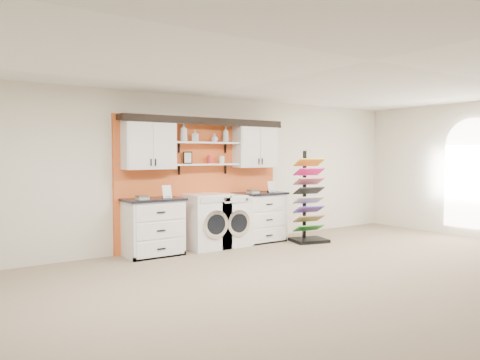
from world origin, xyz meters
TOP-DOWN VIEW (x-y plane):
  - floor at (0.00, 0.00)m, footprint 10.00×10.00m
  - ceiling at (0.00, 0.00)m, footprint 10.00×10.00m
  - wall_back at (0.00, 4.00)m, footprint 10.00×0.00m
  - accent_panel at (0.00, 3.96)m, footprint 3.40×0.07m
  - upper_cabinet_left at (-1.13, 3.79)m, footprint 0.90×0.35m
  - upper_cabinet_right at (1.13, 3.79)m, footprint 0.90×0.35m
  - shelf_lower at (0.00, 3.80)m, footprint 1.32×0.28m
  - shelf_upper at (0.00, 3.80)m, footprint 1.32×0.28m
  - crown_molding at (0.00, 3.81)m, footprint 3.30×0.41m
  - window_arched at (4.94, 1.50)m, footprint 0.06×1.10m
  - picture_frame at (-0.35, 3.85)m, footprint 0.18×0.02m
  - canister_red at (0.10, 3.80)m, footprint 0.11×0.11m
  - canister_cream at (0.35, 3.80)m, footprint 0.10×0.10m
  - base_cabinet_left at (-1.13, 3.64)m, footprint 0.99×0.66m
  - base_cabinet_right at (1.13, 3.64)m, footprint 0.99×0.66m
  - washer at (-0.09, 3.64)m, footprint 0.71×0.71m
  - dryer at (0.40, 3.64)m, footprint 0.69×0.71m
  - sample_rack at (1.91, 3.08)m, footprint 0.76×0.68m
  - soap_bottle_a at (-0.45, 3.80)m, footprint 0.18×0.18m
  - soap_bottle_b at (-0.22, 3.80)m, footprint 0.14×0.14m
  - soap_bottle_c at (0.19, 3.80)m, footprint 0.15×0.15m
  - soap_bottle_d at (0.44, 3.80)m, footprint 0.16×0.16m

SIDE VIEW (x-z plane):
  - floor at x=0.00m, z-range 0.00..0.00m
  - dryer at x=0.40m, z-range 0.00..0.96m
  - base_cabinet_right at x=1.13m, z-range 0.00..0.97m
  - base_cabinet_left at x=-1.13m, z-range 0.00..0.97m
  - washer at x=-0.09m, z-range 0.00..1.00m
  - sample_rack at x=1.91m, z-range -0.34..1.45m
  - accent_panel at x=0.00m, z-range 0.00..2.40m
  - window_arched at x=4.94m, z-range 0.26..2.51m
  - wall_back at x=0.00m, z-range -3.60..6.40m
  - shelf_lower at x=0.00m, z-range 1.52..1.54m
  - canister_cream at x=0.35m, z-range 1.54..1.69m
  - canister_red at x=0.10m, z-range 1.54..1.71m
  - picture_frame at x=-0.35m, z-range 1.54..1.77m
  - upper_cabinet_left at x=-1.13m, z-range 1.46..2.30m
  - upper_cabinet_right at x=1.13m, z-range 1.46..2.30m
  - shelf_upper at x=0.00m, z-range 1.92..1.94m
  - soap_bottle_c at x=0.19m, z-range 1.95..2.11m
  - soap_bottle_b at x=-0.22m, z-range 1.94..2.16m
  - soap_bottle_d at x=0.44m, z-range 1.94..2.25m
  - soap_bottle_a at x=-0.45m, z-range 1.94..2.27m
  - crown_molding at x=0.00m, z-range 2.26..2.39m
  - ceiling at x=0.00m, z-range 2.80..2.80m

